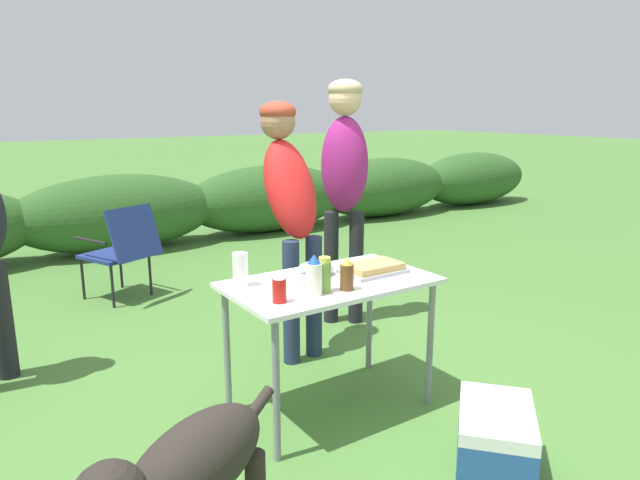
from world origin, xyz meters
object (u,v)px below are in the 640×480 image
(plate_stack, at_px, (292,282))
(standing_person_in_gray_fleece, at_px, (290,198))
(food_tray, at_px, (373,268))
(mayo_bottle, at_px, (314,276))
(standing_person_in_olive_jacket, at_px, (345,172))
(camp_chair_green_behind_table, at_px, (122,247))
(ketchup_bottle, at_px, (279,288))
(dog, at_px, (186,476))
(paper_cup_stack, at_px, (240,270))
(folding_table, at_px, (330,294))
(relish_jar, at_px, (325,275))
(cooler_box, at_px, (495,444))
(beer_bottle, at_px, (347,274))
(mixing_bowl, at_px, (315,268))

(plate_stack, distance_m, standing_person_in_gray_fleece, 0.87)
(food_tray, height_order, mayo_bottle, mayo_bottle)
(standing_person_in_olive_jacket, bearing_deg, camp_chair_green_behind_table, 167.47)
(standing_person_in_gray_fleece, bearing_deg, standing_person_in_olive_jacket, 17.72)
(ketchup_bottle, distance_m, dog, 1.01)
(paper_cup_stack, xyz_separation_m, dog, (-0.68, -0.96, -0.36))
(food_tray, xyz_separation_m, ketchup_bottle, (-0.68, -0.14, 0.04))
(mayo_bottle, distance_m, standing_person_in_olive_jacket, 1.61)
(camp_chair_green_behind_table, bearing_deg, standing_person_in_olive_jacket, -72.74)
(folding_table, xyz_separation_m, relish_jar, (-0.13, -0.14, 0.16))
(ketchup_bottle, height_order, camp_chair_green_behind_table, ketchup_bottle)
(relish_jar, bearing_deg, food_tray, 16.86)
(folding_table, height_order, plate_stack, plate_stack)
(folding_table, height_order, cooler_box, folding_table)
(standing_person_in_gray_fleece, height_order, camp_chair_green_behind_table, standing_person_in_gray_fleece)
(camp_chair_green_behind_table, bearing_deg, cooler_box, -102.08)
(relish_jar, xyz_separation_m, standing_person_in_gray_fleece, (0.33, 0.89, 0.24))
(cooler_box, bearing_deg, ketchup_bottle, -91.54)
(standing_person_in_olive_jacket, height_order, dog, standing_person_in_olive_jacket)
(plate_stack, relative_size, beer_bottle, 1.27)
(ketchup_bottle, relative_size, beer_bottle, 0.87)
(ketchup_bottle, xyz_separation_m, cooler_box, (0.65, -0.78, -0.64))
(paper_cup_stack, height_order, beer_bottle, paper_cup_stack)
(food_tray, relative_size, plate_stack, 1.61)
(mixing_bowl, distance_m, beer_bottle, 0.32)
(standing_person_in_olive_jacket, bearing_deg, cooler_box, -69.82)
(relish_jar, height_order, standing_person_in_gray_fleece, standing_person_in_gray_fleece)
(ketchup_bottle, xyz_separation_m, relish_jar, (0.27, 0.01, 0.02))
(paper_cup_stack, distance_m, mayo_bottle, 0.41)
(folding_table, height_order, food_tray, food_tray)
(mixing_bowl, bearing_deg, beer_bottle, -93.29)
(mayo_bottle, relative_size, beer_bottle, 1.21)
(camp_chair_green_behind_table, bearing_deg, paper_cup_stack, -113.48)
(mixing_bowl, height_order, ketchup_bottle, ketchup_bottle)
(ketchup_bottle, bearing_deg, food_tray, 11.47)
(mixing_bowl, xyz_separation_m, standing_person_in_olive_jacket, (0.84, 0.89, 0.40))
(food_tray, bearing_deg, cooler_box, -91.77)
(mayo_bottle, height_order, standing_person_in_gray_fleece, standing_person_in_gray_fleece)
(beer_bottle, xyz_separation_m, standing_person_in_gray_fleece, (0.23, 0.93, 0.25))
(food_tray, xyz_separation_m, camp_chair_green_behind_table, (-0.71, 2.52, -0.30))
(paper_cup_stack, distance_m, relish_jar, 0.44)
(ketchup_bottle, relative_size, dog, 0.16)
(dog, distance_m, cooler_box, 1.41)
(mixing_bowl, xyz_separation_m, ketchup_bottle, (-0.39, -0.29, 0.04))
(food_tray, height_order, dog, food_tray)
(mixing_bowl, bearing_deg, ketchup_bottle, -143.52)
(folding_table, height_order, standing_person_in_olive_jacket, standing_person_in_olive_jacket)
(cooler_box, bearing_deg, relish_jar, -105.54)
(folding_table, distance_m, dog, 1.38)
(mayo_bottle, bearing_deg, camp_chair_green_behind_table, 94.96)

